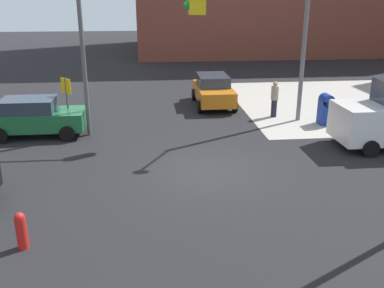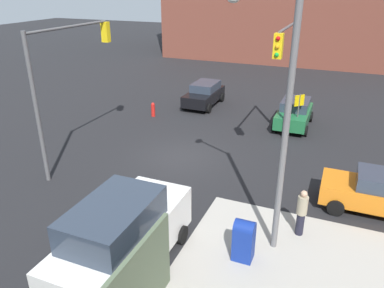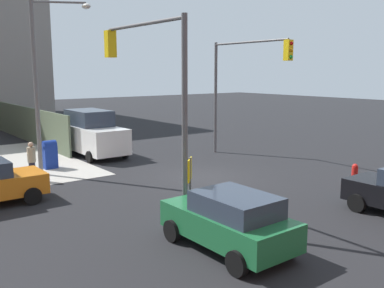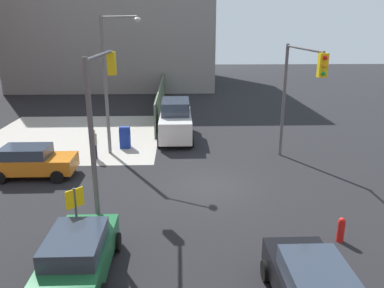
# 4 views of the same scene
# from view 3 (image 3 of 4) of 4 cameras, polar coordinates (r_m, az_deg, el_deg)

# --- Properties ---
(ground_plane) EXTENTS (120.00, 120.00, 0.00)m
(ground_plane) POSITION_cam_3_polar(r_m,az_deg,el_deg) (19.81, 1.72, -4.45)
(ground_plane) COLOR black
(construction_fence) EXTENTS (18.85, 0.12, 2.40)m
(construction_fence) POSITION_cam_3_polar(r_m,az_deg,el_deg) (33.70, -21.96, 2.74)
(construction_fence) COLOR #56664C
(construction_fence) RESTS_ON ground
(traffic_signal_nw_corner) EXTENTS (5.08, 0.36, 6.50)m
(traffic_signal_nw_corner) POSITION_cam_3_polar(r_m,az_deg,el_deg) (14.49, -5.59, 8.76)
(traffic_signal_nw_corner) COLOR #59595B
(traffic_signal_nw_corner) RESTS_ON ground
(traffic_signal_se_corner) EXTENTS (5.74, 0.36, 6.50)m
(traffic_signal_se_corner) POSITION_cam_3_polar(r_m,az_deg,el_deg) (23.94, 6.68, 9.14)
(traffic_signal_se_corner) COLOR #59595B
(traffic_signal_se_corner) RESTS_ON ground
(street_lamp_corner) EXTENTS (1.53, 2.39, 8.00)m
(street_lamp_corner) POSITION_cam_3_polar(r_m,az_deg,el_deg) (20.98, -19.18, 8.78)
(street_lamp_corner) COLOR slate
(street_lamp_corner) RESTS_ON ground
(warning_sign_two_way) EXTENTS (0.48, 0.48, 2.40)m
(warning_sign_two_way) POSITION_cam_3_polar(r_m,az_deg,el_deg) (12.30, -0.30, -5.32)
(warning_sign_two_way) COLOR #4C4C4C
(warning_sign_two_way) RESTS_ON ground
(mailbox_blue) EXTENTS (0.56, 0.64, 1.43)m
(mailbox_blue) POSITION_cam_3_polar(r_m,az_deg,el_deg) (22.61, -18.45, -1.21)
(mailbox_blue) COLOR navy
(mailbox_blue) RESTS_ON ground
(fire_hydrant) EXTENTS (0.26, 0.26, 0.94)m
(fire_hydrant) POSITION_cam_3_polar(r_m,az_deg,el_deg) (19.62, 20.87, -3.77)
(fire_hydrant) COLOR red
(fire_hydrant) RESTS_ON ground
(sedan_green) EXTENTS (3.92, 2.02, 1.62)m
(sedan_green) POSITION_cam_3_polar(r_m,az_deg,el_deg) (11.79, 5.03, -10.07)
(sedan_green) COLOR #1E6638
(sedan_green) RESTS_ON ground
(van_white_delivery) EXTENTS (5.40, 2.32, 2.62)m
(van_white_delivery) POSITION_cam_3_polar(r_m,az_deg,el_deg) (25.50, -13.20, 1.38)
(van_white_delivery) COLOR white
(van_white_delivery) RESTS_ON ground
(pedestrian_crossing) EXTENTS (0.36, 0.36, 1.76)m
(pedestrian_crossing) POSITION_cam_3_polar(r_m,az_deg,el_deg) (20.26, -20.59, -2.09)
(pedestrian_crossing) COLOR #9E937A
(pedestrian_crossing) RESTS_ON ground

